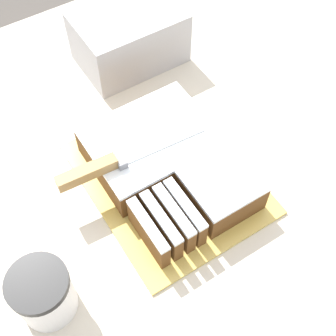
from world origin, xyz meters
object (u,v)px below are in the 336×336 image
(coffee_cup, at_px, (43,294))
(storage_box, at_px, (129,38))
(knife, at_px, (104,166))
(cake_board, at_px, (168,179))
(cake, at_px, (168,164))

(coffee_cup, distance_m, storage_box, 0.58)
(coffee_cup, bearing_deg, knife, 37.33)
(knife, height_order, storage_box, storage_box)
(storage_box, bearing_deg, coffee_cup, -132.79)
(cake_board, xyz_separation_m, coffee_cup, (-0.29, -0.10, 0.05))
(knife, distance_m, coffee_cup, 0.23)
(coffee_cup, bearing_deg, cake_board, 19.22)
(cake_board, height_order, coffee_cup, coffee_cup)
(knife, bearing_deg, storage_box, 57.48)
(cake, xyz_separation_m, coffee_cup, (-0.29, -0.11, 0.01))
(knife, bearing_deg, cake_board, -16.45)
(cake, bearing_deg, storage_box, 72.59)
(cake_board, distance_m, knife, 0.14)
(cake, relative_size, storage_box, 1.32)
(cake, height_order, knife, knife)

